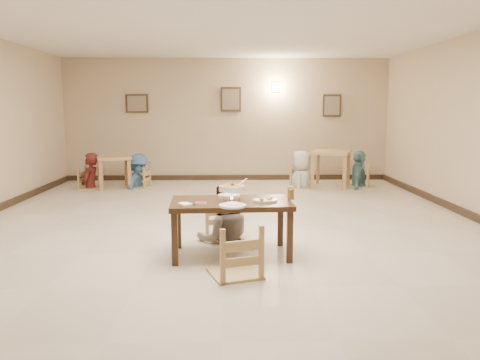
{
  "coord_description": "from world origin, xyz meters",
  "views": [
    {
      "loc": [
        0.06,
        -6.68,
        1.76
      ],
      "look_at": [
        0.2,
        -0.62,
        0.84
      ],
      "focal_mm": 35.0,
      "sensor_mm": 36.0,
      "label": 1
    }
  ],
  "objects_px": {
    "bg_chair_ll": "(90,169)",
    "bg_chair_rl": "(302,165)",
    "bg_table_left": "(114,162)",
    "bg_table_right": "(331,157)",
    "bg_chair_rr": "(359,165)",
    "chair_near": "(235,226)",
    "curry_warmer": "(232,188)",
    "chair_far": "(224,205)",
    "main_diner": "(224,184)",
    "bg_diner_b": "(138,154)",
    "bg_diner_c": "(302,151)",
    "bg_diner_d": "(360,150)",
    "drink_glass": "(291,193)",
    "bg_diner_a": "(89,153)",
    "bg_chair_lr": "(138,168)",
    "main_table": "(231,207)"
  },
  "relations": [
    {
      "from": "main_diner",
      "to": "bg_diner_d",
      "type": "height_order",
      "value": "bg_diner_d"
    },
    {
      "from": "chair_far",
      "to": "chair_near",
      "type": "xyz_separation_m",
      "value": [
        0.13,
        -1.44,
        0.08
      ]
    },
    {
      "from": "bg_table_left",
      "to": "bg_diner_a",
      "type": "bearing_deg",
      "value": -176.79
    },
    {
      "from": "chair_far",
      "to": "bg_table_left",
      "type": "distance_m",
      "value": 4.91
    },
    {
      "from": "chair_near",
      "to": "bg_chair_ll",
      "type": "height_order",
      "value": "chair_near"
    },
    {
      "from": "bg_diner_c",
      "to": "bg_chair_ll",
      "type": "bearing_deg",
      "value": -68.22
    },
    {
      "from": "main_diner",
      "to": "bg_chair_lr",
      "type": "relative_size",
      "value": 1.69
    },
    {
      "from": "bg_diner_c",
      "to": "bg_diner_d",
      "type": "height_order",
      "value": "bg_diner_d"
    },
    {
      "from": "bg_chair_rl",
      "to": "bg_diner_b",
      "type": "height_order",
      "value": "bg_diner_b"
    },
    {
      "from": "chair_near",
      "to": "bg_chair_ll",
      "type": "distance_m",
      "value": 6.46
    },
    {
      "from": "chair_far",
      "to": "drink_glass",
      "type": "xyz_separation_m",
      "value": [
        0.82,
        -0.67,
        0.28
      ]
    },
    {
      "from": "bg_chair_lr",
      "to": "bg_diner_b",
      "type": "xyz_separation_m",
      "value": [
        0.0,
        0.0,
        0.32
      ]
    },
    {
      "from": "chair_near",
      "to": "bg_chair_lr",
      "type": "relative_size",
      "value": 1.18
    },
    {
      "from": "curry_warmer",
      "to": "chair_near",
      "type": "bearing_deg",
      "value": -87.43
    },
    {
      "from": "chair_far",
      "to": "bg_chair_lr",
      "type": "xyz_separation_m",
      "value": [
        -1.98,
        4.27,
        -0.0
      ]
    },
    {
      "from": "main_diner",
      "to": "curry_warmer",
      "type": "bearing_deg",
      "value": 90.54
    },
    {
      "from": "bg_chair_lr",
      "to": "bg_chair_rr",
      "type": "relative_size",
      "value": 0.93
    },
    {
      "from": "bg_table_left",
      "to": "bg_diner_a",
      "type": "relative_size",
      "value": 0.57
    },
    {
      "from": "drink_glass",
      "to": "main_diner",
      "type": "bearing_deg",
      "value": 144.51
    },
    {
      "from": "drink_glass",
      "to": "bg_chair_rl",
      "type": "relative_size",
      "value": 0.16
    },
    {
      "from": "bg_chair_ll",
      "to": "bg_chair_rl",
      "type": "distance_m",
      "value": 4.78
    },
    {
      "from": "bg_diner_c",
      "to": "bg_diner_b",
      "type": "bearing_deg",
      "value": -69.03
    },
    {
      "from": "bg_table_left",
      "to": "curry_warmer",
      "type": "bearing_deg",
      "value": -62.38
    },
    {
      "from": "chair_far",
      "to": "bg_chair_rl",
      "type": "xyz_separation_m",
      "value": [
        1.73,
        4.34,
        0.03
      ]
    },
    {
      "from": "bg_chair_rr",
      "to": "bg_diner_a",
      "type": "bearing_deg",
      "value": -68.25
    },
    {
      "from": "bg_diner_d",
      "to": "bg_diner_a",
      "type": "bearing_deg",
      "value": 111.66
    },
    {
      "from": "bg_chair_ll",
      "to": "bg_chair_rl",
      "type": "xyz_separation_m",
      "value": [
        4.78,
        0.16,
        0.05
      ]
    },
    {
      "from": "bg_chair_lr",
      "to": "bg_chair_rr",
      "type": "bearing_deg",
      "value": 101.4
    },
    {
      "from": "chair_near",
      "to": "curry_warmer",
      "type": "relative_size",
      "value": 3.2
    },
    {
      "from": "bg_table_right",
      "to": "bg_chair_rl",
      "type": "bearing_deg",
      "value": 174.59
    },
    {
      "from": "curry_warmer",
      "to": "bg_table_left",
      "type": "bearing_deg",
      "value": 117.62
    },
    {
      "from": "bg_chair_rl",
      "to": "bg_diner_c",
      "type": "xyz_separation_m",
      "value": [
        -0.0,
        0.0,
        0.33
      ]
    },
    {
      "from": "chair_far",
      "to": "bg_diner_c",
      "type": "relative_size",
      "value": 0.56
    },
    {
      "from": "bg_table_left",
      "to": "bg_chair_rr",
      "type": "xyz_separation_m",
      "value": [
        5.55,
        0.08,
        -0.09
      ]
    },
    {
      "from": "chair_far",
      "to": "bg_diner_c",
      "type": "distance_m",
      "value": 4.69
    },
    {
      "from": "bg_table_left",
      "to": "bg_table_right",
      "type": "xyz_separation_m",
      "value": [
        4.9,
        0.06,
        0.1
      ]
    },
    {
      "from": "bg_chair_lr",
      "to": "bg_diner_d",
      "type": "relative_size",
      "value": 0.55
    },
    {
      "from": "main_table",
      "to": "bg_diner_a",
      "type": "xyz_separation_m",
      "value": [
        -3.14,
        4.92,
        0.21
      ]
    },
    {
      "from": "chair_near",
      "to": "bg_diner_d",
      "type": "bearing_deg",
      "value": -135.15
    },
    {
      "from": "curry_warmer",
      "to": "bg_chair_ll",
      "type": "distance_m",
      "value": 5.9
    },
    {
      "from": "main_diner",
      "to": "bg_diner_a",
      "type": "xyz_separation_m",
      "value": [
        -3.05,
        4.26,
        0.02
      ]
    },
    {
      "from": "chair_near",
      "to": "bg_chair_rr",
      "type": "xyz_separation_m",
      "value": [
        2.91,
        5.73,
        -0.05
      ]
    },
    {
      "from": "curry_warmer",
      "to": "bg_chair_rr",
      "type": "relative_size",
      "value": 0.34
    },
    {
      "from": "bg_table_right",
      "to": "bg_chair_ll",
      "type": "distance_m",
      "value": 5.44
    },
    {
      "from": "bg_table_left",
      "to": "bg_table_right",
      "type": "bearing_deg",
      "value": 0.74
    },
    {
      "from": "bg_chair_ll",
      "to": "bg_diner_c",
      "type": "height_order",
      "value": "bg_diner_c"
    },
    {
      "from": "main_table",
      "to": "bg_chair_ll",
      "type": "height_order",
      "value": "bg_chair_ll"
    },
    {
      "from": "chair_far",
      "to": "main_diner",
      "type": "height_order",
      "value": "main_diner"
    },
    {
      "from": "bg_chair_lr",
      "to": "bg_table_right",
      "type": "bearing_deg",
      "value": 101.25
    },
    {
      "from": "bg_table_left",
      "to": "bg_chair_rl",
      "type": "relative_size",
      "value": 0.92
    }
  ]
}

